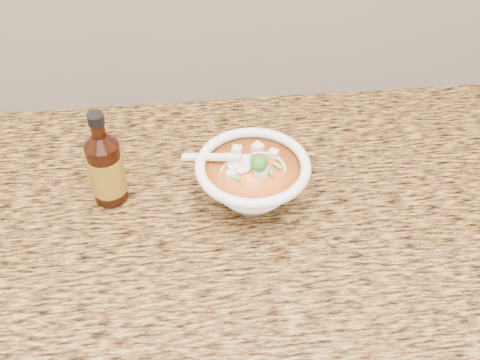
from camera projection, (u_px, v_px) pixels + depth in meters
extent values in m
cube|color=olive|center=(174.00, 226.00, 0.96)|extent=(4.00, 0.68, 0.04)
cylinder|color=white|center=(252.00, 198.00, 0.98)|extent=(0.07, 0.07, 0.01)
torus|color=white|center=(253.00, 166.00, 0.93)|extent=(0.18, 0.18, 0.02)
torus|color=beige|center=(261.00, 166.00, 0.94)|extent=(0.13, 0.13, 0.00)
torus|color=beige|center=(253.00, 167.00, 0.94)|extent=(0.08, 0.08, 0.00)
torus|color=beige|center=(242.00, 168.00, 0.94)|extent=(0.07, 0.07, 0.00)
torus|color=beige|center=(249.00, 170.00, 0.93)|extent=(0.12, 0.12, 0.00)
torus|color=beige|center=(260.00, 172.00, 0.93)|extent=(0.09, 0.09, 0.00)
torus|color=beige|center=(261.00, 170.00, 0.94)|extent=(0.07, 0.07, 0.00)
torus|color=beige|center=(259.00, 179.00, 0.93)|extent=(0.08, 0.08, 0.00)
torus|color=beige|center=(244.00, 181.00, 0.93)|extent=(0.06, 0.06, 0.00)
torus|color=beige|center=(260.00, 180.00, 0.93)|extent=(0.07, 0.07, 0.00)
cube|color=silver|center=(258.00, 151.00, 0.95)|extent=(0.02, 0.02, 0.02)
cube|color=silver|center=(235.00, 165.00, 0.93)|extent=(0.02, 0.02, 0.02)
cube|color=silver|center=(238.00, 166.00, 0.93)|extent=(0.02, 0.02, 0.01)
cube|color=silver|center=(220.00, 161.00, 0.94)|extent=(0.02, 0.02, 0.02)
cube|color=silver|center=(264.00, 153.00, 0.95)|extent=(0.02, 0.02, 0.01)
cube|color=silver|center=(273.00, 150.00, 0.96)|extent=(0.02, 0.02, 0.01)
cube|color=silver|center=(231.00, 178.00, 0.91)|extent=(0.02, 0.02, 0.02)
cube|color=silver|center=(265.00, 183.00, 0.90)|extent=(0.02, 0.02, 0.01)
ellipsoid|color=#196014|center=(257.00, 164.00, 0.91)|extent=(0.03, 0.03, 0.03)
cylinder|color=#63B846|center=(239.00, 158.00, 0.94)|extent=(0.01, 0.02, 0.01)
cylinder|color=#63B846|center=(237.00, 166.00, 0.93)|extent=(0.01, 0.02, 0.01)
cylinder|color=#63B846|center=(226.00, 173.00, 0.92)|extent=(0.02, 0.02, 0.01)
cylinder|color=#63B846|center=(280.00, 163.00, 0.93)|extent=(0.02, 0.02, 0.01)
ellipsoid|color=white|center=(240.00, 165.00, 0.93)|extent=(0.04, 0.04, 0.01)
cube|color=white|center=(211.00, 157.00, 0.94)|extent=(0.09, 0.05, 0.03)
cylinder|color=#391307|center=(107.00, 172.00, 0.94)|extent=(0.07, 0.07, 0.11)
cylinder|color=#391307|center=(98.00, 130.00, 0.89)|extent=(0.03, 0.03, 0.02)
cylinder|color=black|center=(96.00, 119.00, 0.87)|extent=(0.03, 0.03, 0.02)
cylinder|color=red|center=(107.00, 173.00, 0.95)|extent=(0.07, 0.07, 0.07)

